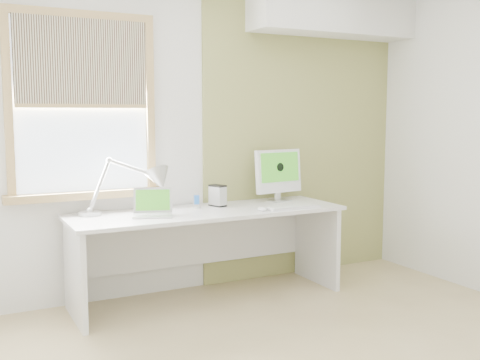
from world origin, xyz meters
TOP-DOWN VIEW (x-y plane):
  - room at (0.00, 0.00)m, footprint 4.04×3.54m
  - accent_wall at (1.00, 1.74)m, footprint 2.00×0.02m
  - soffit at (1.20, 1.57)m, footprint 1.60×0.40m
  - window at (-1.00, 1.71)m, footprint 1.20×0.14m
  - desk at (-0.12, 1.44)m, footprint 2.20×0.70m
  - desk_lamp at (-0.58, 1.49)m, footprint 0.75×0.37m
  - laptop at (-0.58, 1.36)m, footprint 0.35×0.32m
  - phone_dock at (-0.16, 1.52)m, footprint 0.07×0.07m
  - external_drive at (0.04, 1.53)m, footprint 0.12×0.16m
  - imac at (0.63, 1.55)m, footprint 0.47×0.17m
  - keyboard at (0.53, 1.14)m, footprint 0.46×0.13m
  - mouse at (0.25, 1.16)m, footprint 0.07×0.11m

SIDE VIEW (x-z plane):
  - desk at x=-0.12m, z-range 0.17..0.90m
  - keyboard at x=0.53m, z-range 0.73..0.75m
  - mouse at x=0.25m, z-range 0.73..0.76m
  - phone_dock at x=-0.16m, z-range 0.70..0.82m
  - laptop at x=-0.58m, z-range 0.68..0.88m
  - external_drive at x=0.04m, z-range 0.73..0.91m
  - desk_lamp at x=-0.58m, z-range 0.74..1.18m
  - imac at x=0.63m, z-range 0.76..1.21m
  - room at x=0.00m, z-range -0.02..2.62m
  - accent_wall at x=1.00m, z-range 0.00..2.60m
  - window at x=-1.00m, z-range 0.83..2.25m
  - soffit at x=1.20m, z-range 2.19..2.61m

